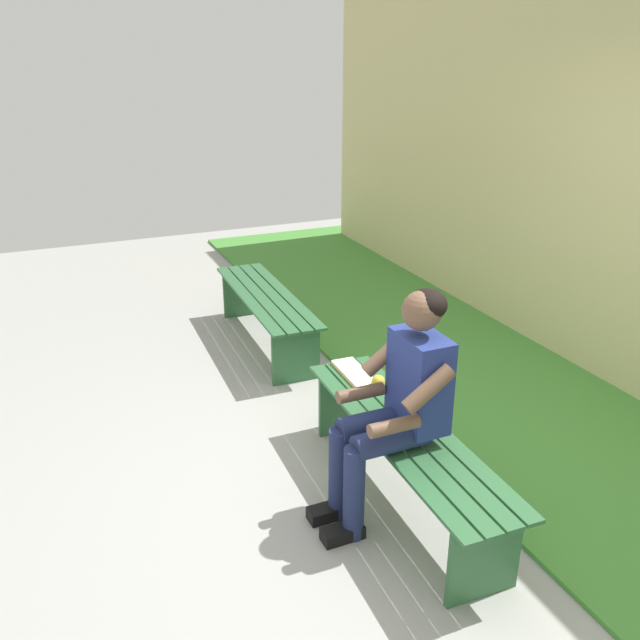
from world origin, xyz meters
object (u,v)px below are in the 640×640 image
at_px(bench_far, 266,307).
at_px(book_open, 355,374).
at_px(person_seated, 398,399).
at_px(bench_near, 404,445).
at_px(apple, 378,382).

height_order(bench_far, book_open, book_open).
distance_m(bench_far, book_open, 1.61).
bearing_deg(person_seated, bench_far, -2.45).
relative_size(bench_far, book_open, 4.10).
relative_size(bench_near, bench_far, 1.05).
bearing_deg(bench_near, bench_far, -0.00).
xyz_separation_m(person_seated, apple, (0.54, -0.18, -0.20)).
height_order(person_seated, apple, person_seated).
height_order(bench_near, person_seated, person_seated).
distance_m(person_seated, book_open, 0.79).
relative_size(apple, book_open, 0.20).
height_order(bench_near, bench_far, same).
bearing_deg(apple, person_seated, 161.24).
distance_m(bench_near, book_open, 0.68).
xyz_separation_m(bench_near, apple, (0.46, -0.08, 0.15)).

